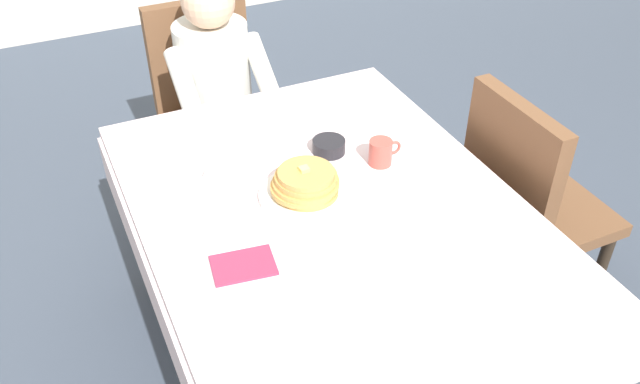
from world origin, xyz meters
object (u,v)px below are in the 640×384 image
chair_diner (209,96)px  diner_person (217,84)px  chair_right_side (526,197)px  bowl_butter (329,146)px  plate_breakfast (305,195)px  breakfast_stack (306,182)px  dining_table_main (331,230)px  cup_coffee (381,152)px  spoon_near_edge (346,255)px  fork_left_of_plate (248,217)px  knife_right_of_plate (363,184)px  syrup_pitcher (210,173)px

chair_diner → diner_person: diner_person is taller
chair_right_side → bowl_butter: 0.74m
plate_breakfast → breakfast_stack: bearing=-9.0°
dining_table_main → bowl_butter: size_ratio=13.85×
plate_breakfast → breakfast_stack: breakfast_stack is taller
dining_table_main → chair_diner: 1.18m
chair_right_side → cup_coffee: bearing=-105.2°
spoon_near_edge → dining_table_main: bearing=69.6°
diner_person → spoon_near_edge: size_ratio=7.47×
bowl_butter → fork_left_of_plate: (-0.36, -0.21, -0.02)m
knife_right_of_plate → spoon_near_edge: 0.33m
bowl_butter → spoon_near_edge: bearing=-110.3°
diner_person → syrup_pitcher: (-0.26, -0.74, 0.11)m
plate_breakfast → fork_left_of_plate: plate_breakfast is taller
fork_left_of_plate → chair_diner: bearing=-11.8°
dining_table_main → spoon_near_edge: size_ratio=10.16×
breakfast_stack → fork_left_of_plate: bearing=-174.3°
cup_coffee → bowl_butter: 0.18m
dining_table_main → knife_right_of_plate: 0.18m
chair_diner → knife_right_of_plate: size_ratio=4.65×
cup_coffee → fork_left_of_plate: size_ratio=0.63×
chair_right_side → knife_right_of_plate: bearing=-95.4°
knife_right_of_plate → fork_left_of_plate: bearing=85.3°
cup_coffee → dining_table_main: bearing=-150.0°
plate_breakfast → fork_left_of_plate: bearing=-174.0°
knife_right_of_plate → chair_right_side: bearing=-100.1°
cup_coffee → bowl_butter: size_ratio=1.03×
cup_coffee → fork_left_of_plate: 0.50m
plate_breakfast → chair_right_side: bearing=-5.6°
diner_person → fork_left_of_plate: size_ratio=6.22×
plate_breakfast → knife_right_of_plate: bearing=-6.0°
syrup_pitcher → knife_right_of_plate: bearing=-26.1°
knife_right_of_plate → diner_person: bearing=5.5°
breakfast_stack → syrup_pitcher: size_ratio=2.62×
chair_diner → spoon_near_edge: (-0.02, -1.38, 0.21)m
chair_diner → cup_coffee: size_ratio=8.23×
diner_person → breakfast_stack: diner_person is taller
chair_diner → bowl_butter: bearing=99.8°
chair_right_side → breakfast_stack: bearing=-95.6°
syrup_pitcher → spoon_near_edge: bearing=-64.1°
syrup_pitcher → knife_right_of_plate: (0.43, -0.21, -0.04)m
bowl_butter → fork_left_of_plate: size_ratio=0.61×
chair_diner → diner_person: size_ratio=0.83×
chair_diner → breakfast_stack: (-0.01, -1.09, 0.27)m
chair_right_side → breakfast_stack: (-0.82, 0.08, 0.27)m
chair_right_side → cup_coffee: (-0.52, 0.14, 0.25)m
chair_right_side → knife_right_of_plate: chair_right_side is taller
cup_coffee → syrup_pitcher: cup_coffee is taller
diner_person → breakfast_stack: 0.94m
chair_diner → knife_right_of_plate: 1.14m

